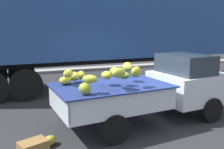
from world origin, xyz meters
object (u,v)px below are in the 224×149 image
pickup_truck (172,85)px  fallen_banana_bunch_near_tailgate (49,141)px  semi_trailer (109,26)px  produce_crate (33,147)px

pickup_truck → fallen_banana_bunch_near_tailgate: 3.50m
semi_trailer → fallen_banana_bunch_near_tailgate: bearing=-124.9°
fallen_banana_bunch_near_tailgate → produce_crate: produce_crate is taller
semi_trailer → produce_crate: (-3.50, -5.24, -2.41)m
fallen_banana_bunch_near_tailgate → produce_crate: bearing=-144.6°
fallen_banana_bunch_near_tailgate → produce_crate: (-0.33, -0.23, 0.03)m
pickup_truck → fallen_banana_bunch_near_tailgate: size_ratio=14.99×
pickup_truck → fallen_banana_bunch_near_tailgate: (-3.37, -0.59, -0.78)m
produce_crate → fallen_banana_bunch_near_tailgate: bearing=35.4°
semi_trailer → pickup_truck: bearing=-90.0°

